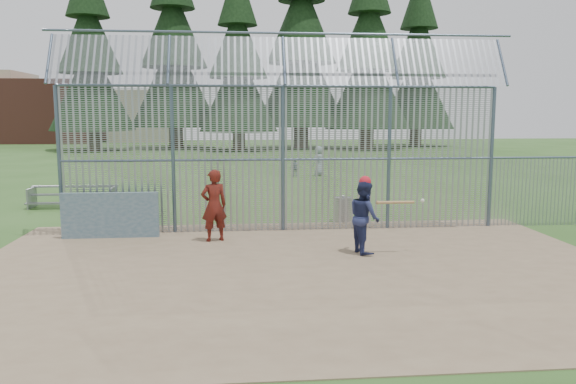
{
  "coord_description": "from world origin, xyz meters",
  "views": [
    {
      "loc": [
        -1.3,
        -11.94,
        3.25
      ],
      "look_at": [
        0.0,
        2.0,
        1.3
      ],
      "focal_mm": 35.0,
      "sensor_mm": 36.0,
      "label": 1
    }
  ],
  "objects": [
    {
      "name": "trash_can",
      "position": [
        1.92,
        4.61,
        0.38
      ],
      "size": [
        0.56,
        0.56,
        0.82
      ],
      "color": "gray",
      "rests_on": "ground"
    },
    {
      "name": "bg_kid_seated",
      "position": [
        1.75,
        16.82,
        0.47
      ],
      "size": [
        0.57,
        0.29,
        0.94
      ],
      "primitive_type": "imported",
      "rotation": [
        0.0,
        0.0,
        3.02
      ],
      "color": "slate",
      "rests_on": "ground"
    },
    {
      "name": "dugout_wall",
      "position": [
        -4.6,
        2.9,
        0.62
      ],
      "size": [
        2.5,
        0.12,
        1.2
      ],
      "primitive_type": "cube",
      "color": "#38566B",
      "rests_on": "dirt_infield"
    },
    {
      "name": "dirt_infield",
      "position": [
        0.0,
        -0.5,
        0.01
      ],
      "size": [
        14.0,
        10.0,
        0.02
      ],
      "primitive_type": "cube",
      "color": "#756047",
      "rests_on": "ground"
    },
    {
      "name": "ground",
      "position": [
        0.0,
        0.0,
        0.0
      ],
      "size": [
        120.0,
        120.0,
        0.0
      ],
      "primitive_type": "plane",
      "color": "#2D511E",
      "rests_on": "ground"
    },
    {
      "name": "bleacher",
      "position": [
        -7.02,
        8.16,
        0.41
      ],
      "size": [
        3.0,
        0.95,
        0.72
      ],
      "color": "slate",
      "rests_on": "ground"
    },
    {
      "name": "bg_kid_standing",
      "position": [
        3.11,
        17.55,
        0.78
      ],
      "size": [
        0.91,
        0.85,
        1.56
      ],
      "primitive_type": "imported",
      "rotation": [
        0.0,
        0.0,
        3.78
      ],
      "color": "gray",
      "rests_on": "ground"
    },
    {
      "name": "conifer_row",
      "position": [
        1.93,
        41.51,
        10.83
      ],
      "size": [
        38.48,
        12.26,
        20.2
      ],
      "color": "#332319",
      "rests_on": "ground"
    },
    {
      "name": "batting_gear",
      "position": [
        1.82,
        0.68,
        1.6
      ],
      "size": [
        1.54,
        0.33,
        0.65
      ],
      "color": "red",
      "rests_on": "ground"
    },
    {
      "name": "onlooker",
      "position": [
        -1.87,
        2.29,
        0.94
      ],
      "size": [
        0.77,
        0.62,
        1.84
      ],
      "primitive_type": "imported",
      "rotation": [
        0.0,
        0.0,
        3.45
      ],
      "color": "maroon",
      "rests_on": "dirt_infield"
    },
    {
      "name": "distant_buildings",
      "position": [
        -23.18,
        56.49,
        3.6
      ],
      "size": [
        26.5,
        10.5,
        8.0
      ],
      "color": "brown",
      "rests_on": "ground"
    },
    {
      "name": "batter",
      "position": [
        1.67,
        0.71,
        0.87
      ],
      "size": [
        0.78,
        0.93,
        1.7
      ],
      "primitive_type": "imported",
      "rotation": [
        0.0,
        0.0,
        1.75
      ],
      "color": "navy",
      "rests_on": "dirt_infield"
    },
    {
      "name": "backstop_fence",
      "position": [
        1.81,
        3.43,
        2.36
      ],
      "size": [
        20.09,
        0.81,
        5.3
      ],
      "color": "#47566B",
      "rests_on": "ground"
    }
  ]
}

